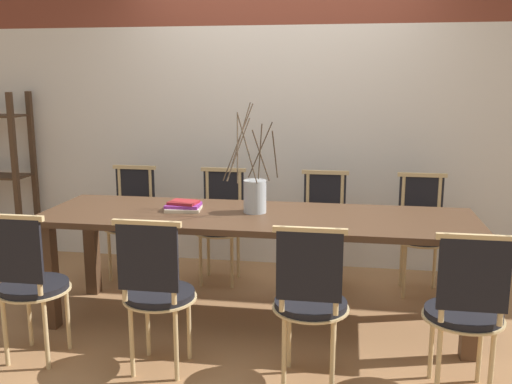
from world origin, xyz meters
name	(u,v)px	position (x,y,z in m)	size (l,w,h in m)	color
ground_plane	(256,321)	(0.00, 0.00, 0.00)	(16.00, 16.00, 0.00)	#9E7047
wall_rear	(281,81)	(0.00, 1.29, 1.60)	(12.00, 0.06, 3.20)	silver
dining_table	(256,228)	(0.00, 0.00, 0.66)	(2.86, 0.84, 0.75)	#4C3321
chair_near_leftend	(29,280)	(-1.19, -0.76, 0.50)	(0.41, 0.41, 0.91)	black
chair_near_left	(157,288)	(-0.43, -0.76, 0.50)	(0.41, 0.41, 0.91)	black
chair_near_center	(310,298)	(0.42, -0.76, 0.50)	(0.41, 0.41, 0.91)	black
chair_near_right	(466,307)	(1.20, -0.76, 0.50)	(0.41, 0.41, 0.91)	black
chair_far_leftend	(131,217)	(-1.18, 0.76, 0.50)	(0.41, 0.41, 0.91)	black
chair_far_left	(221,221)	(-0.41, 0.76, 0.50)	(0.41, 0.41, 0.91)	black
chair_far_center	(323,225)	(0.41, 0.76, 0.50)	(0.41, 0.41, 0.91)	black
chair_far_right	(421,229)	(1.15, 0.76, 0.50)	(0.41, 0.41, 0.91)	black
vase_centerpiece	(255,194)	(-0.02, 0.06, 0.88)	(0.35, 0.35, 0.72)	#B2BCC1
book_stack	(184,206)	(-0.51, 0.04, 0.78)	(0.25, 0.23, 0.06)	beige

